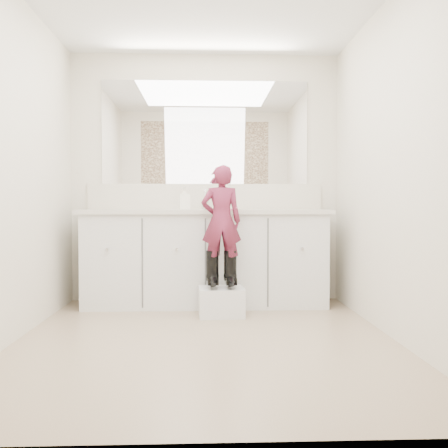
{
  "coord_description": "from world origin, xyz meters",
  "views": [
    {
      "loc": [
        -0.01,
        -3.4,
        0.92
      ],
      "look_at": [
        0.16,
        0.83,
        0.77
      ],
      "focal_mm": 40.0,
      "sensor_mm": 36.0,
      "label": 1
    }
  ],
  "objects": [
    {
      "name": "soap_bottle",
      "position": [
        -0.19,
        1.21,
        1.0
      ],
      "size": [
        0.11,
        0.11,
        0.21
      ],
      "primitive_type": "imported",
      "rotation": [
        0.0,
        0.0,
        0.14
      ],
      "color": "white",
      "rests_on": "countertop"
    },
    {
      "name": "toothbrush",
      "position": [
        0.2,
        0.75,
        0.89
      ],
      "size": [
        0.14,
        0.02,
        0.06
      ],
      "primitive_type": "cylinder",
      "rotation": [
        0.0,
        1.22,
        0.04
      ],
      "color": "#D6537F",
      "rests_on": "toddler"
    },
    {
      "name": "cup",
      "position": [
        0.15,
        1.16,
        0.94
      ],
      "size": [
        0.12,
        0.12,
        0.1
      ],
      "primitive_type": "imported",
      "rotation": [
        0.0,
        0.0,
        0.17
      ],
      "color": "beige",
      "rests_on": "countertop"
    },
    {
      "name": "mirror",
      "position": [
        0.0,
        1.49,
        1.64
      ],
      "size": [
        2.0,
        0.02,
        1.0
      ],
      "primitive_type": "cube",
      "color": "white",
      "rests_on": "wall_back"
    },
    {
      "name": "boot_left",
      "position": [
        0.06,
        0.75,
        0.39
      ],
      "size": [
        0.12,
        0.21,
        0.31
      ],
      "primitive_type": null,
      "rotation": [
        0.0,
        0.0,
        0.04
      ],
      "color": "black",
      "rests_on": "step_stool"
    },
    {
      "name": "floor",
      "position": [
        0.0,
        0.0,
        0.0
      ],
      "size": [
        3.0,
        3.0,
        0.0
      ],
      "primitive_type": "plane",
      "color": "#967762",
      "rests_on": "ground"
    },
    {
      "name": "wall_right",
      "position": [
        1.3,
        0.0,
        1.2
      ],
      "size": [
        0.0,
        3.0,
        3.0
      ],
      "primitive_type": "plane",
      "rotation": [
        1.57,
        0.0,
        -1.57
      ],
      "color": "beige",
      "rests_on": "floor"
    },
    {
      "name": "boot_right",
      "position": [
        0.21,
        0.75,
        0.39
      ],
      "size": [
        0.12,
        0.21,
        0.31
      ],
      "primitive_type": null,
      "rotation": [
        0.0,
        0.0,
        0.04
      ],
      "color": "black",
      "rests_on": "step_stool"
    },
    {
      "name": "step_stool",
      "position": [
        0.13,
        0.75,
        0.12
      ],
      "size": [
        0.39,
        0.33,
        0.24
      ],
      "primitive_type": "cube",
      "rotation": [
        0.0,
        0.0,
        0.04
      ],
      "color": "silver",
      "rests_on": "floor"
    },
    {
      "name": "backsplash",
      "position": [
        0.0,
        1.49,
        1.02
      ],
      "size": [
        2.28,
        0.03,
        0.25
      ],
      "primitive_type": "cube",
      "color": "beige",
      "rests_on": "countertop"
    },
    {
      "name": "faucet",
      "position": [
        0.0,
        1.38,
        0.94
      ],
      "size": [
        0.08,
        0.08,
        0.1
      ],
      "primitive_type": "cylinder",
      "color": "silver",
      "rests_on": "countertop"
    },
    {
      "name": "toddler",
      "position": [
        0.13,
        0.75,
        0.8
      ],
      "size": [
        0.35,
        0.24,
        0.92
      ],
      "primitive_type": "imported",
      "rotation": [
        0.0,
        0.0,
        3.19
      ],
      "color": "#AC3562",
      "rests_on": "step_stool"
    },
    {
      "name": "countertop",
      "position": [
        0.0,
        1.21,
        0.87
      ],
      "size": [
        2.28,
        0.58,
        0.04
      ],
      "primitive_type": "cube",
      "color": "beige",
      "rests_on": "vanity_cabinet"
    },
    {
      "name": "dot_panel",
      "position": [
        0.0,
        -1.49,
        1.65
      ],
      "size": [
        2.0,
        0.01,
        1.2
      ],
      "primitive_type": "cube",
      "color": "#472819",
      "rests_on": "wall_front"
    },
    {
      "name": "wall_front",
      "position": [
        0.0,
        -1.5,
        1.2
      ],
      "size": [
        2.6,
        0.0,
        2.6
      ],
      "primitive_type": "plane",
      "rotation": [
        -1.57,
        0.0,
        0.0
      ],
      "color": "beige",
      "rests_on": "floor"
    },
    {
      "name": "wall_back",
      "position": [
        0.0,
        1.5,
        1.2
      ],
      "size": [
        2.6,
        0.0,
        2.6
      ],
      "primitive_type": "plane",
      "rotation": [
        1.57,
        0.0,
        0.0
      ],
      "color": "beige",
      "rests_on": "floor"
    },
    {
      "name": "vanity_cabinet",
      "position": [
        0.0,
        1.23,
        0.42
      ],
      "size": [
        2.2,
        0.55,
        0.85
      ],
      "primitive_type": "cube",
      "color": "silver",
      "rests_on": "floor"
    },
    {
      "name": "wall_left",
      "position": [
        -1.3,
        0.0,
        1.2
      ],
      "size": [
        0.0,
        3.0,
        3.0
      ],
      "primitive_type": "plane",
      "rotation": [
        1.57,
        0.0,
        1.57
      ],
      "color": "beige",
      "rests_on": "floor"
    }
  ]
}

